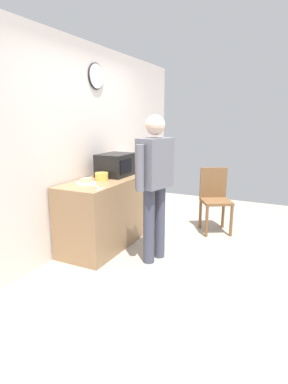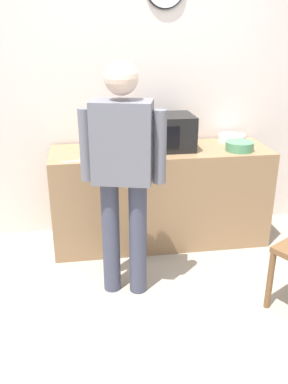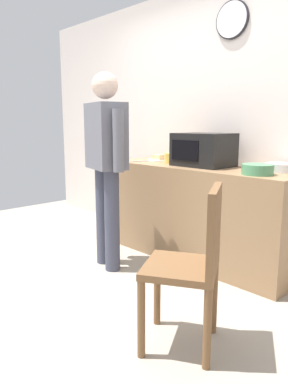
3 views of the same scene
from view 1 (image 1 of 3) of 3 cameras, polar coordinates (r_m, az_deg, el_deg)
ground_plane at (r=3.89m, az=9.55°, el=-11.95°), size 6.00×6.00×0.00m
back_wall at (r=4.25m, az=-11.08°, el=8.44°), size 5.40×0.13×2.60m
kitchen_counter at (r=4.35m, az=-5.09°, el=-2.81°), size 1.93×0.62×0.88m
microwave at (r=4.26m, az=-5.20°, el=4.98°), size 0.50×0.39×0.30m
sandwich_plate at (r=3.80m, az=-10.52°, el=1.81°), size 0.24×0.24×0.07m
salad_bowl at (r=4.76m, az=0.38°, el=4.59°), size 0.24×0.24×0.08m
cereal_bowl at (r=4.93m, az=-2.58°, el=4.82°), size 0.25×0.25×0.07m
mixing_bowl at (r=3.97m, az=-7.76°, el=2.82°), size 0.17×0.17×0.10m
fork_utensil at (r=3.48m, az=-7.95°, el=0.56°), size 0.17×0.04×0.01m
spoon_utensil at (r=3.63m, az=-8.90°, el=1.06°), size 0.10×0.16×0.01m
person_standing at (r=3.52m, az=1.97°, el=2.57°), size 0.57×0.33×1.69m
wooden_chair at (r=4.71m, az=12.82°, el=-0.82°), size 0.55×0.55×0.94m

